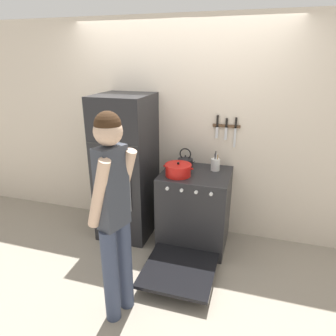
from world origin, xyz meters
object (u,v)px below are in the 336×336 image
(refrigerator, at_px, (126,168))
(utensil_jar, at_px, (215,164))
(dutch_oven_pot, at_px, (178,170))
(tea_kettle, at_px, (185,162))
(stove_range, at_px, (194,210))
(person, at_px, (114,210))

(refrigerator, bearing_deg, utensil_jar, 7.26)
(dutch_oven_pot, xyz_separation_m, utensil_jar, (0.36, 0.28, 0.01))
(tea_kettle, xyz_separation_m, utensil_jar, (0.35, 0.01, 0.00))
(stove_range, bearing_deg, utensil_jar, 43.33)
(stove_range, xyz_separation_m, person, (-0.39, -1.19, 0.56))
(stove_range, bearing_deg, dutch_oven_pot, -150.19)
(tea_kettle, bearing_deg, dutch_oven_pot, -92.81)
(stove_range, relative_size, dutch_oven_pot, 4.23)
(dutch_oven_pot, height_order, utensil_jar, utensil_jar)
(refrigerator, height_order, dutch_oven_pot, refrigerator)
(tea_kettle, relative_size, person, 0.13)
(dutch_oven_pot, distance_m, person, 1.12)
(stove_range, distance_m, dutch_oven_pot, 0.55)
(refrigerator, relative_size, tea_kettle, 7.36)
(stove_range, xyz_separation_m, utensil_jar, (0.19, 0.18, 0.52))
(person, bearing_deg, stove_range, -0.52)
(refrigerator, relative_size, dutch_oven_pot, 5.22)
(stove_range, bearing_deg, person, -108.22)
(tea_kettle, height_order, person, person)
(stove_range, bearing_deg, refrigerator, 176.85)
(stove_range, height_order, person, person)
(utensil_jar, relative_size, person, 0.13)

